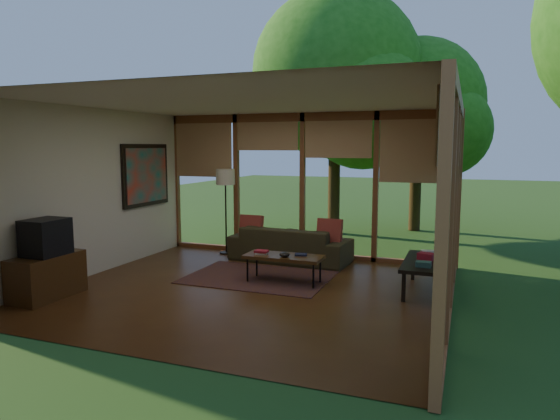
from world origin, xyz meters
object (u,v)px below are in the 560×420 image
at_px(sofa, 290,244).
at_px(coffee_table, 284,257).
at_px(floor_lamp, 225,182).
at_px(side_console, 426,264).
at_px(media_cabinet, 47,276).
at_px(television, 46,237).

bearing_deg(sofa, coffee_table, 109.62).
distance_m(floor_lamp, side_console, 4.19).
distance_m(media_cabinet, side_console, 5.32).
distance_m(television, side_console, 5.32).
height_order(television, floor_lamp, floor_lamp).
relative_size(sofa, television, 3.94).
relative_size(floor_lamp, coffee_table, 1.38).
xyz_separation_m(coffee_table, side_console, (2.08, 0.27, 0.02)).
relative_size(television, floor_lamp, 0.33).
relative_size(television, side_console, 0.39).
distance_m(sofa, television, 4.09).
relative_size(media_cabinet, floor_lamp, 0.61).
distance_m(sofa, media_cabinet, 4.06).
xyz_separation_m(media_cabinet, television, (0.02, 0.00, 0.55)).
relative_size(media_cabinet, side_console, 0.71).
bearing_deg(side_console, media_cabinet, -156.20).
bearing_deg(side_console, television, -156.12).
distance_m(sofa, floor_lamp, 1.77).
relative_size(sofa, floor_lamp, 1.31).
bearing_deg(floor_lamp, sofa, -7.21).
relative_size(sofa, media_cabinet, 2.17).
distance_m(television, floor_lamp, 3.64).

